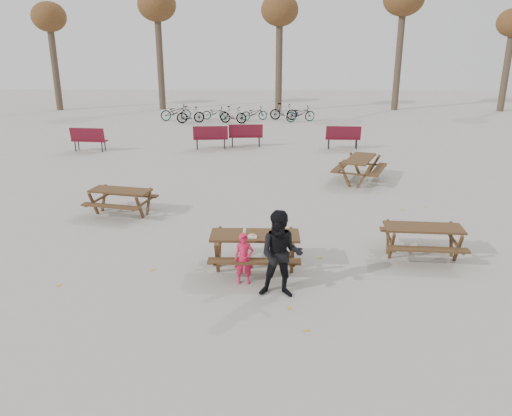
{
  "coord_description": "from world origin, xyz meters",
  "views": [
    {
      "loc": [
        0.22,
        -9.39,
        4.48
      ],
      "look_at": [
        0.0,
        1.0,
        1.0
      ],
      "focal_mm": 35.0,
      "sensor_mm": 36.0,
      "label": 1
    }
  ],
  "objects_px": {
    "picnic_table_far": "(359,170)",
    "main_picnic_table": "(255,243)",
    "soda_bottle": "(245,233)",
    "child": "(244,259)",
    "picnic_table_east": "(422,242)",
    "picnic_table_north": "(121,202)",
    "food_tray": "(252,237)",
    "adult": "(281,255)"
  },
  "relations": [
    {
      "from": "child",
      "to": "adult",
      "type": "relative_size",
      "value": 0.62
    },
    {
      "from": "child",
      "to": "picnic_table_far",
      "type": "height_order",
      "value": "child"
    },
    {
      "from": "picnic_table_east",
      "to": "child",
      "type": "bearing_deg",
      "value": -156.6
    },
    {
      "from": "adult",
      "to": "picnic_table_north",
      "type": "xyz_separation_m",
      "value": [
        -4.19,
        4.49,
        -0.48
      ]
    },
    {
      "from": "food_tray",
      "to": "adult",
      "type": "bearing_deg",
      "value": -59.75
    },
    {
      "from": "food_tray",
      "to": "soda_bottle",
      "type": "height_order",
      "value": "soda_bottle"
    },
    {
      "from": "soda_bottle",
      "to": "picnic_table_north",
      "type": "height_order",
      "value": "soda_bottle"
    },
    {
      "from": "main_picnic_table",
      "to": "picnic_table_far",
      "type": "xyz_separation_m",
      "value": [
        3.34,
        6.9,
        -0.18
      ]
    },
    {
      "from": "food_tray",
      "to": "picnic_table_far",
      "type": "relative_size",
      "value": 0.1
    },
    {
      "from": "picnic_table_east",
      "to": "food_tray",
      "type": "bearing_deg",
      "value": -162.18
    },
    {
      "from": "adult",
      "to": "picnic_table_far",
      "type": "bearing_deg",
      "value": 75.53
    },
    {
      "from": "soda_bottle",
      "to": "picnic_table_north",
      "type": "distance_m",
      "value": 4.96
    },
    {
      "from": "picnic_table_north",
      "to": "main_picnic_table",
      "type": "bearing_deg",
      "value": -29.71
    },
    {
      "from": "main_picnic_table",
      "to": "child",
      "type": "xyz_separation_m",
      "value": [
        -0.2,
        -0.63,
        -0.07
      ]
    },
    {
      "from": "food_tray",
      "to": "picnic_table_far",
      "type": "distance_m",
      "value": 7.86
    },
    {
      "from": "picnic_table_east",
      "to": "adult",
      "type": "bearing_deg",
      "value": -145.46
    },
    {
      "from": "adult",
      "to": "picnic_table_east",
      "type": "relative_size",
      "value": 1.0
    },
    {
      "from": "main_picnic_table",
      "to": "picnic_table_north",
      "type": "relative_size",
      "value": 1.11
    },
    {
      "from": "food_tray",
      "to": "child",
      "type": "relative_size",
      "value": 0.18
    },
    {
      "from": "picnic_table_north",
      "to": "adult",
      "type": "bearing_deg",
      "value": -34.34
    },
    {
      "from": "food_tray",
      "to": "adult",
      "type": "xyz_separation_m",
      "value": [
        0.54,
        -0.93,
        0.03
      ]
    },
    {
      "from": "main_picnic_table",
      "to": "soda_bottle",
      "type": "xyz_separation_m",
      "value": [
        -0.2,
        -0.12,
        0.26
      ]
    },
    {
      "from": "picnic_table_far",
      "to": "food_tray",
      "type": "bearing_deg",
      "value": 176.39
    },
    {
      "from": "main_picnic_table",
      "to": "soda_bottle",
      "type": "relative_size",
      "value": 10.59
    },
    {
      "from": "food_tray",
      "to": "soda_bottle",
      "type": "xyz_separation_m",
      "value": [
        -0.15,
        0.07,
        0.05
      ]
    },
    {
      "from": "picnic_table_north",
      "to": "picnic_table_east",
      "type": "bearing_deg",
      "value": -7.52
    },
    {
      "from": "main_picnic_table",
      "to": "picnic_table_far",
      "type": "height_order",
      "value": "picnic_table_far"
    },
    {
      "from": "adult",
      "to": "picnic_table_far",
      "type": "relative_size",
      "value": 0.88
    },
    {
      "from": "soda_bottle",
      "to": "main_picnic_table",
      "type": "bearing_deg",
      "value": 29.95
    },
    {
      "from": "picnic_table_east",
      "to": "picnic_table_far",
      "type": "distance_m",
      "value": 6.21
    },
    {
      "from": "soda_bottle",
      "to": "food_tray",
      "type": "bearing_deg",
      "value": -24.82
    },
    {
      "from": "picnic_table_east",
      "to": "picnic_table_north",
      "type": "relative_size",
      "value": 1.01
    },
    {
      "from": "picnic_table_east",
      "to": "picnic_table_north",
      "type": "height_order",
      "value": "picnic_table_east"
    },
    {
      "from": "picnic_table_east",
      "to": "picnic_table_far",
      "type": "bearing_deg",
      "value": 96.79
    },
    {
      "from": "food_tray",
      "to": "picnic_table_east",
      "type": "height_order",
      "value": "food_tray"
    },
    {
      "from": "picnic_table_north",
      "to": "picnic_table_far",
      "type": "bearing_deg",
      "value": 39.23
    },
    {
      "from": "picnic_table_east",
      "to": "picnic_table_far",
      "type": "relative_size",
      "value": 0.88
    },
    {
      "from": "picnic_table_north",
      "to": "picnic_table_far",
      "type": "height_order",
      "value": "picnic_table_far"
    },
    {
      "from": "main_picnic_table",
      "to": "child",
      "type": "bearing_deg",
      "value": -107.49
    },
    {
      "from": "child",
      "to": "adult",
      "type": "distance_m",
      "value": 0.91
    },
    {
      "from": "picnic_table_far",
      "to": "main_picnic_table",
      "type": "bearing_deg",
      "value": 176.12
    },
    {
      "from": "main_picnic_table",
      "to": "picnic_table_north",
      "type": "xyz_separation_m",
      "value": [
        -3.7,
        3.37,
        -0.24
      ]
    }
  ]
}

